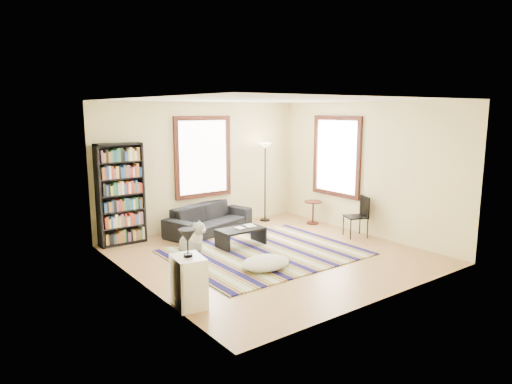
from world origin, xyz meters
TOP-DOWN VIEW (x-y plane):
  - floor at (0.00, 0.00)m, footprint 5.00×5.00m
  - ceiling at (0.00, 0.00)m, footprint 5.00×5.00m
  - wall_back at (0.00, 2.55)m, footprint 5.00×0.10m
  - wall_front at (0.00, -2.55)m, footprint 5.00×0.10m
  - wall_left at (-2.55, 0.00)m, footprint 0.10×5.00m
  - wall_right at (2.55, 0.00)m, footprint 0.10×5.00m
  - window_back at (0.00, 2.47)m, footprint 1.20×0.06m
  - window_right at (2.47, 0.80)m, footprint 0.06×1.20m
  - rug at (-0.05, 0.15)m, footprint 3.33×2.67m
  - sofa at (-0.12, 2.05)m, footprint 1.37×2.20m
  - bookshelf at (-1.95, 2.32)m, footprint 0.90×0.30m
  - coffee_table at (-0.17, 0.77)m, footprint 0.94×0.58m
  - book_a at (-0.27, 0.77)m, footprint 0.21×0.16m
  - book_b at (-0.02, 0.82)m, footprint 0.23×0.29m
  - floor_cushion at (-0.58, -0.54)m, footprint 1.05×0.93m
  - floor_lamp at (1.49, 2.15)m, footprint 0.33×0.33m
  - side_table at (2.20, 1.24)m, footprint 0.44×0.44m
  - folding_chair at (2.15, -0.10)m, footprint 0.54×0.53m
  - white_cabinet at (-2.30, -1.08)m, footprint 0.46×0.55m
  - table_lamp at (-2.30, -1.08)m, footprint 0.30×0.30m
  - dog at (-1.18, 0.94)m, footprint 0.63×0.74m

SIDE VIEW (x-z plane):
  - floor at x=0.00m, z-range -0.10..0.00m
  - rug at x=-0.05m, z-range 0.00..0.02m
  - floor_cushion at x=-0.58m, z-range 0.00..0.22m
  - coffee_table at x=-0.17m, z-range 0.00..0.36m
  - side_table at x=2.20m, z-range 0.00..0.54m
  - sofa at x=-0.12m, z-range 0.00..0.60m
  - dog at x=-1.18m, z-range 0.00..0.63m
  - white_cabinet at x=-2.30m, z-range 0.00..0.70m
  - book_b at x=-0.02m, z-range 0.36..0.38m
  - book_a at x=-0.27m, z-range 0.36..0.38m
  - folding_chair at x=2.15m, z-range 0.00..0.86m
  - table_lamp at x=-2.30m, z-range 0.70..1.08m
  - floor_lamp at x=1.49m, z-range 0.00..1.86m
  - bookshelf at x=-1.95m, z-range 0.00..2.00m
  - wall_back at x=0.00m, z-range 0.00..2.80m
  - wall_front at x=0.00m, z-range 0.00..2.80m
  - wall_left at x=-2.55m, z-range 0.00..2.80m
  - wall_right at x=2.55m, z-range 0.00..2.80m
  - window_back at x=0.00m, z-range 0.80..2.40m
  - window_right at x=2.47m, z-range 0.80..2.40m
  - ceiling at x=0.00m, z-range 2.80..2.90m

